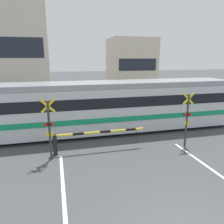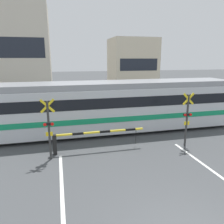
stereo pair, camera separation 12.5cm
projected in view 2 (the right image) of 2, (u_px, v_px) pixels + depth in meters
name	position (u px, v px, depth m)	size (l,w,h in m)	color
rail_track_near	(111.00, 134.00, 14.28)	(50.00, 0.10, 0.08)	#5B564C
rail_track_far	(106.00, 127.00, 15.63)	(50.00, 0.10, 0.08)	#5B564C
commuter_train	(119.00, 105.00, 14.71)	(16.03, 2.99, 3.35)	silver
crossing_barrier_near	(83.00, 137.00, 11.46)	(4.90, 0.20, 1.07)	black
crossing_barrier_far	(125.00, 109.00, 17.76)	(4.90, 0.20, 1.07)	black
crossing_signal_left	(49.00, 127.00, 10.38)	(0.68, 0.15, 3.03)	#333333
crossing_signal_right	(187.00, 117.00, 12.12)	(0.68, 0.15, 3.03)	#333333
pedestrian	(113.00, 102.00, 19.45)	(0.38, 0.23, 1.77)	#23232D
building_left_of_street	(25.00, 53.00, 25.99)	(5.78, 5.10, 10.83)	beige
building_right_of_street	(132.00, 67.00, 29.57)	(5.84, 5.10, 7.40)	beige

